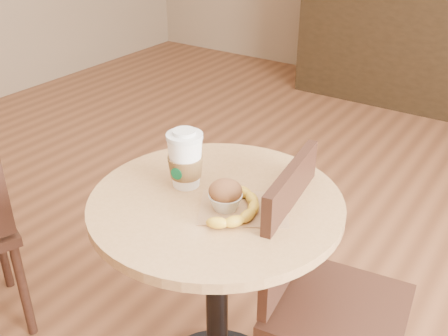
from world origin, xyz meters
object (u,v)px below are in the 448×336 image
muffin (225,195)px  cafe_table (217,258)px  banana (238,209)px  coffee_cup (185,161)px  chair_right (320,291)px

muffin → cafe_table: bearing=150.6°
banana → coffee_cup: bearing=162.6°
muffin → chair_right: bearing=29.7°
coffee_cup → banana: 0.23m
coffee_cup → banana: size_ratio=0.77×
muffin → banana: size_ratio=0.42×
cafe_table → coffee_cup: coffee_cup is taller
chair_right → coffee_cup: 0.55m
coffee_cup → chair_right: bearing=5.2°
chair_right → coffee_cup: (-0.41, -0.09, 0.35)m
cafe_table → chair_right: bearing=20.3°
cafe_table → banana: 0.25m
cafe_table → banana: (0.10, -0.04, 0.23)m
coffee_cup → banana: coffee_cup is taller
cafe_table → muffin: (0.05, -0.03, 0.25)m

